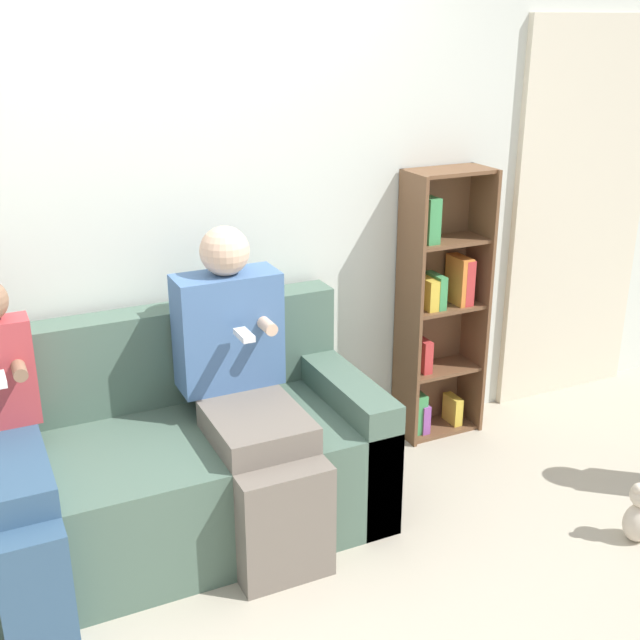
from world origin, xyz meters
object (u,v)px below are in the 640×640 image
(couch, at_px, (150,473))
(child_seated, at_px, (12,456))
(bookshelf, at_px, (439,308))
(teddy_bear, at_px, (640,513))
(adult_seated, at_px, (247,386))

(couch, height_order, child_seated, child_seated)
(bookshelf, bearing_deg, teddy_bear, -79.31)
(adult_seated, bearing_deg, child_seated, -177.76)
(couch, bearing_deg, adult_seated, -15.23)
(child_seated, bearing_deg, bookshelf, 12.20)
(couch, xyz_separation_m, child_seated, (-0.51, -0.14, 0.28))
(child_seated, relative_size, teddy_bear, 4.16)
(bookshelf, xyz_separation_m, teddy_bear, (0.23, -1.20, -0.54))
(child_seated, height_order, bookshelf, bookshelf)
(teddy_bear, bearing_deg, bookshelf, 100.69)
(adult_seated, xyz_separation_m, child_seated, (-0.91, -0.04, -0.08))
(bookshelf, distance_m, teddy_bear, 1.34)
(bookshelf, bearing_deg, adult_seated, -160.65)
(adult_seated, relative_size, bookshelf, 0.92)
(adult_seated, height_order, child_seated, adult_seated)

